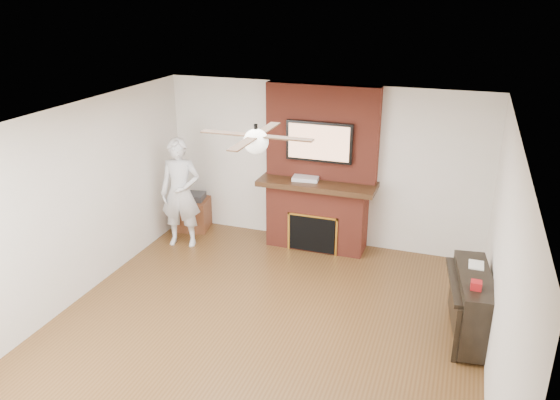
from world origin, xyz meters
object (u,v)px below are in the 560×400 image
(side_table, at_px, (193,212))
(piano, at_px, (471,303))
(fireplace, at_px, (319,185))
(person, at_px, (181,193))

(side_table, distance_m, piano, 4.78)
(fireplace, height_order, person, fireplace)
(side_table, bearing_deg, fireplace, -8.79)
(person, bearing_deg, side_table, 91.23)
(fireplace, height_order, side_table, fireplace)
(fireplace, distance_m, piano, 2.97)
(person, height_order, side_table, person)
(fireplace, height_order, piano, fireplace)
(fireplace, bearing_deg, person, -161.26)
(piano, bearing_deg, person, 158.16)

